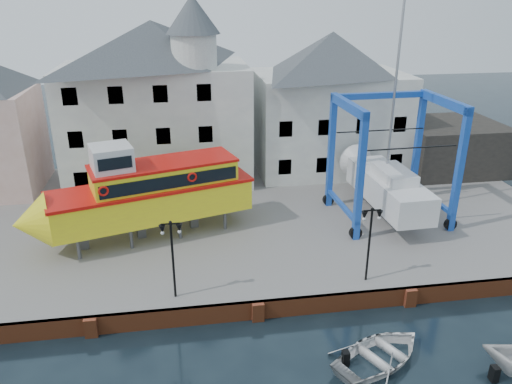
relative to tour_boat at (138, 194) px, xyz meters
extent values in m
plane|color=black|center=(6.01, -8.06, -3.86)|extent=(140.00, 140.00, 0.00)
cube|color=slate|center=(6.01, 2.94, -3.36)|extent=(44.00, 22.00, 1.00)
cube|color=brown|center=(6.01, -7.94, -3.36)|extent=(44.00, 0.25, 1.00)
cube|color=brown|center=(-1.99, -8.11, -3.36)|extent=(0.60, 0.36, 1.00)
cube|color=brown|center=(6.01, -8.11, -3.36)|extent=(0.60, 0.36, 1.00)
cube|color=brown|center=(14.01, -8.11, -3.36)|extent=(0.60, 0.36, 1.00)
cube|color=beige|center=(1.01, 10.44, 1.64)|extent=(14.00, 8.00, 9.00)
pyramid|color=#353A3F|center=(1.01, 10.44, 7.74)|extent=(14.00, 8.00, 3.20)
cube|color=black|center=(-4.49, 6.48, -1.26)|extent=(1.00, 0.08, 1.20)
cube|color=black|center=(-1.49, 6.48, -1.26)|extent=(1.00, 0.08, 1.20)
cube|color=black|center=(1.51, 6.48, -1.26)|extent=(1.00, 0.08, 1.20)
cube|color=black|center=(4.51, 6.48, -1.26)|extent=(1.00, 0.08, 1.20)
cube|color=black|center=(-4.49, 6.48, 1.74)|extent=(1.00, 0.08, 1.20)
cube|color=black|center=(-1.49, 6.48, 1.74)|extent=(1.00, 0.08, 1.20)
cube|color=black|center=(1.51, 6.48, 1.74)|extent=(1.00, 0.08, 1.20)
cube|color=black|center=(4.51, 6.48, 1.74)|extent=(1.00, 0.08, 1.20)
cube|color=black|center=(-4.49, 6.48, 4.74)|extent=(1.00, 0.08, 1.20)
cube|color=black|center=(-1.49, 6.48, 4.74)|extent=(1.00, 0.08, 1.20)
cube|color=black|center=(1.51, 6.48, 4.74)|extent=(1.00, 0.08, 1.20)
cube|color=black|center=(4.51, 6.48, 4.74)|extent=(1.00, 0.08, 1.20)
cylinder|color=beige|center=(4.01, 8.04, 7.34)|extent=(3.20, 3.20, 2.40)
cone|color=#353A3F|center=(4.01, 8.04, 9.84)|extent=(3.80, 3.80, 2.60)
cube|color=beige|center=(15.01, 10.94, 1.14)|extent=(12.00, 8.00, 8.00)
pyramid|color=#353A3F|center=(15.01, 10.94, 6.74)|extent=(12.00, 8.00, 3.20)
cube|color=black|center=(10.51, 6.98, -1.26)|extent=(1.00, 0.08, 1.20)
cube|color=black|center=(13.51, 6.98, -1.26)|extent=(1.00, 0.08, 1.20)
cube|color=black|center=(16.51, 6.98, -1.26)|extent=(1.00, 0.08, 1.20)
cube|color=black|center=(19.51, 6.98, -1.26)|extent=(1.00, 0.08, 1.20)
cube|color=black|center=(10.51, 6.98, 1.74)|extent=(1.00, 0.08, 1.20)
cube|color=black|center=(13.51, 6.98, 1.74)|extent=(1.00, 0.08, 1.20)
cube|color=black|center=(16.51, 6.98, 1.74)|extent=(1.00, 0.08, 1.20)
cube|color=black|center=(19.51, 6.98, 1.74)|extent=(1.00, 0.08, 1.20)
cube|color=black|center=(25.01, 8.94, -0.86)|extent=(8.00, 7.00, 4.00)
cylinder|color=black|center=(2.01, -6.86, -0.86)|extent=(0.12, 0.12, 4.00)
cube|color=black|center=(2.01, -6.86, 1.19)|extent=(0.90, 0.06, 0.06)
sphere|color=black|center=(2.01, -6.86, 1.26)|extent=(0.16, 0.16, 0.16)
cone|color=black|center=(1.61, -6.86, 0.92)|extent=(0.32, 0.32, 0.45)
sphere|color=silver|center=(1.61, -6.86, 0.74)|extent=(0.18, 0.18, 0.18)
cone|color=black|center=(2.41, -6.86, 0.92)|extent=(0.32, 0.32, 0.45)
sphere|color=silver|center=(2.41, -6.86, 0.74)|extent=(0.18, 0.18, 0.18)
cylinder|color=black|center=(12.01, -6.86, -0.86)|extent=(0.12, 0.12, 4.00)
cube|color=black|center=(12.01, -6.86, 1.19)|extent=(0.90, 0.06, 0.06)
sphere|color=black|center=(12.01, -6.86, 1.26)|extent=(0.16, 0.16, 0.16)
cone|color=black|center=(11.61, -6.86, 0.92)|extent=(0.32, 0.32, 0.45)
sphere|color=silver|center=(11.61, -6.86, 0.74)|extent=(0.18, 0.18, 0.18)
cone|color=black|center=(12.41, -6.86, 0.92)|extent=(0.32, 0.32, 0.45)
sphere|color=silver|center=(12.41, -6.86, 0.74)|extent=(0.18, 0.18, 0.18)
cylinder|color=#59595E|center=(-3.38, -2.24, -2.22)|extent=(0.25, 0.25, 1.28)
cylinder|color=#59595E|center=(-4.06, 0.05, -2.22)|extent=(0.25, 0.25, 1.28)
cylinder|color=#59595E|center=(-0.52, -1.40, -2.22)|extent=(0.25, 0.25, 1.28)
cylinder|color=#59595E|center=(-1.19, 0.90, -2.22)|extent=(0.25, 0.25, 1.28)
cylinder|color=#59595E|center=(2.35, -0.55, -2.22)|extent=(0.25, 0.25, 1.28)
cylinder|color=#59595E|center=(1.67, 1.74, -2.22)|extent=(0.25, 0.25, 1.28)
cylinder|color=#59595E|center=(5.21, 0.29, -2.22)|extent=(0.25, 0.25, 1.28)
cylinder|color=#59595E|center=(4.54, 2.58, -2.22)|extent=(0.25, 0.25, 1.28)
cube|color=#59595E|center=(-3.31, -0.97, -2.22)|extent=(0.61, 0.55, 1.28)
cube|color=#59595E|center=(-0.03, -0.01, -2.22)|extent=(0.61, 0.55, 1.28)
cube|color=#59595E|center=(3.24, 0.96, -2.22)|extent=(0.61, 0.55, 1.28)
cube|color=yellow|center=(0.78, 0.23, -0.65)|extent=(12.37, 6.48, 1.88)
cone|color=yellow|center=(-5.85, -1.72, -0.65)|extent=(2.72, 3.64, 3.24)
cube|color=red|center=(0.78, 0.23, 0.38)|extent=(12.66, 6.69, 0.19)
cube|color=yellow|center=(1.60, 0.47, 0.98)|extent=(9.00, 5.19, 1.37)
cube|color=black|center=(2.02, -0.95, 1.02)|extent=(7.87, 2.37, 0.77)
cube|color=black|center=(1.18, 1.89, 1.02)|extent=(7.87, 2.37, 0.77)
cube|color=red|center=(1.60, 0.47, 1.73)|extent=(9.19, 5.32, 0.15)
cube|color=silver|center=(-1.26, -0.37, 2.43)|extent=(2.75, 2.75, 1.55)
cube|color=black|center=(-0.94, -1.46, 2.50)|extent=(1.80, 0.58, 0.68)
torus|color=red|center=(-1.65, -2.08, 1.15)|extent=(0.61, 0.28, 0.60)
torus|color=red|center=(3.26, -0.63, 1.15)|extent=(0.61, 0.28, 0.60)
cube|color=#10469E|center=(13.02, -2.28, 1.09)|extent=(0.41, 0.41, 7.91)
cylinder|color=black|center=(13.02, -2.28, -2.47)|extent=(0.80, 0.31, 0.79)
cube|color=#10469E|center=(12.84, 2.97, 1.09)|extent=(0.41, 0.41, 7.91)
cylinder|color=black|center=(12.84, 2.97, -2.47)|extent=(0.80, 0.31, 0.79)
cube|color=#10469E|center=(19.41, -2.06, 1.09)|extent=(0.41, 0.41, 7.91)
cylinder|color=black|center=(19.41, -2.06, -2.47)|extent=(0.80, 0.31, 0.79)
cube|color=#10469E|center=(19.23, 3.19, 1.09)|extent=(0.41, 0.41, 7.91)
cylinder|color=black|center=(19.23, 3.19, -2.47)|extent=(0.80, 0.31, 0.79)
cube|color=#10469E|center=(12.93, 0.34, 4.85)|extent=(0.59, 5.66, 0.55)
cube|color=#10469E|center=(12.93, 0.34, -1.73)|extent=(0.47, 5.66, 0.24)
cube|color=#10469E|center=(19.32, 0.56, 4.85)|extent=(0.59, 5.66, 0.55)
cube|color=#10469E|center=(19.32, 0.56, -1.73)|extent=(0.47, 5.66, 0.24)
cube|color=#10469E|center=(16.04, 3.08, 4.85)|extent=(6.79, 0.63, 0.40)
cube|color=silver|center=(16.13, 0.45, -0.83)|extent=(2.89, 8.56, 1.81)
cone|color=silver|center=(15.95, 5.48, -0.83)|extent=(2.66, 1.90, 2.60)
cube|color=#59595E|center=(16.13, 0.45, -2.13)|extent=(0.34, 2.04, 0.79)
cube|color=silver|center=(16.15, -0.11, 0.41)|extent=(1.92, 3.45, 0.68)
cylinder|color=#99999E|center=(16.11, 1.02, 6.29)|extent=(0.17, 0.17, 12.43)
cube|color=black|center=(16.20, -1.58, 2.61)|extent=(6.18, 0.33, 0.05)
cube|color=black|center=(16.06, 2.49, 2.61)|extent=(6.18, 0.33, 0.05)
imported|color=silver|center=(10.88, -11.88, -3.86)|extent=(5.77, 5.15, 0.99)
camera|label=1|loc=(2.75, -28.43, 11.52)|focal=35.00mm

